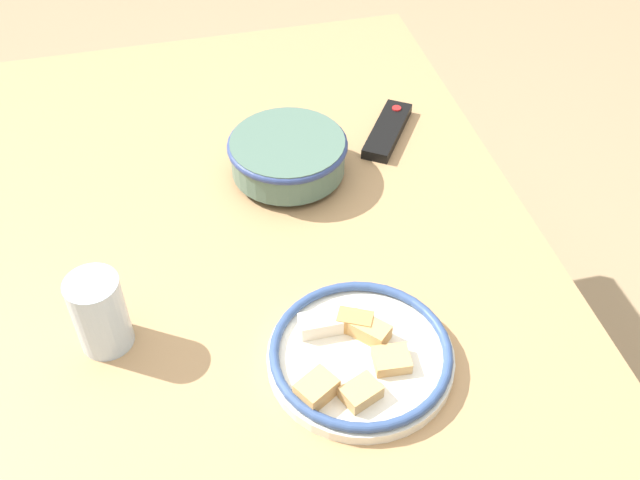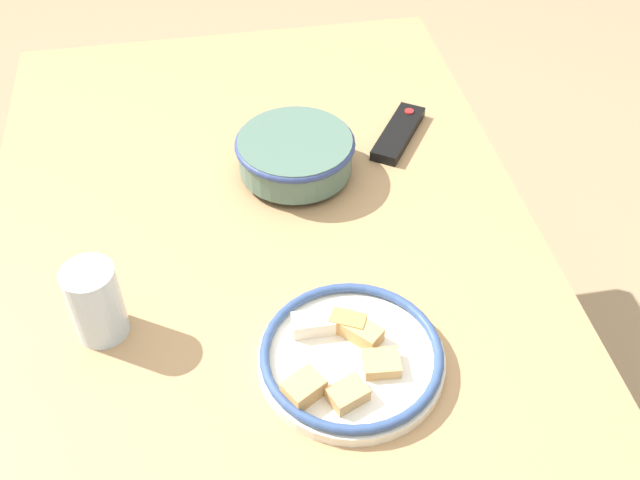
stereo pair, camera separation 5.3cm
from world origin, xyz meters
TOP-DOWN VIEW (x-y plane):
  - dining_table at (0.00, 0.00)m, footprint 1.54×0.91m
  - noodle_bowl at (-0.25, 0.08)m, footprint 0.21×0.21m
  - food_plate at (0.18, 0.09)m, footprint 0.26×0.26m
  - tv_remote at (-0.32, 0.29)m, footprint 0.17×0.14m
  - drinking_glass at (0.05, -0.25)m, footprint 0.08×0.08m

SIDE VIEW (x-z plane):
  - dining_table at x=0.00m, z-range 0.28..0.98m
  - tv_remote at x=-0.32m, z-range 0.70..0.72m
  - food_plate at x=0.18m, z-range 0.70..0.74m
  - noodle_bowl at x=-0.25m, z-range 0.71..0.79m
  - drinking_glass at x=0.05m, z-range 0.70..0.83m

